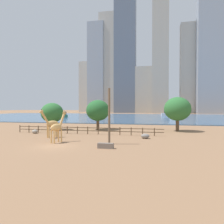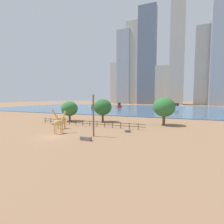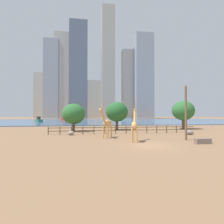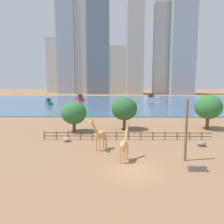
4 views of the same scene
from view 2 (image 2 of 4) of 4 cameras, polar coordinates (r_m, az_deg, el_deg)
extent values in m
plane|color=#8C6647|center=(104.75, 11.49, 1.08)|extent=(400.00, 400.00, 0.00)
cube|color=#3D6084|center=(101.81, 11.16, 1.04)|extent=(180.00, 86.00, 0.20)
cylinder|color=tan|center=(37.95, -17.14, -4.03)|extent=(0.29, 0.29, 1.78)
cylinder|color=tan|center=(38.49, -17.32, -3.92)|extent=(0.29, 0.29, 1.78)
cylinder|color=tan|center=(38.26, -15.12, -3.91)|extent=(0.29, 0.29, 1.78)
cylinder|color=tan|center=(38.79, -15.32, -3.80)|extent=(0.29, 0.29, 1.78)
ellipsoid|color=tan|center=(38.21, -16.26, -2.14)|extent=(1.83, 2.04, 1.03)
cylinder|color=tan|center=(37.84, -18.12, -0.64)|extent=(1.03, 1.20, 1.86)
ellipsoid|color=tan|center=(37.68, -18.90, 0.61)|extent=(0.72, 0.79, 0.68)
cone|color=brown|center=(37.58, -18.89, 1.06)|extent=(0.13, 0.13, 0.19)
cone|color=brown|center=(37.74, -18.93, 1.07)|extent=(0.13, 0.13, 0.19)
cylinder|color=tan|center=(33.87, -16.44, -5.13)|extent=(0.25, 0.25, 1.70)
cylinder|color=tan|center=(33.44, -15.94, -5.25)|extent=(0.25, 0.25, 1.70)
cylinder|color=tan|center=(33.18, -18.34, -5.38)|extent=(0.25, 0.25, 1.70)
cylinder|color=tan|center=(32.74, -17.86, -5.50)|extent=(0.25, 0.25, 1.70)
ellipsoid|color=tan|center=(33.13, -17.19, -3.37)|extent=(1.28, 2.01, 0.98)
cylinder|color=tan|center=(33.61, -15.62, -1.44)|extent=(0.62, 1.14, 1.81)
ellipsoid|color=tan|center=(33.77, -15.07, 0.03)|extent=(0.51, 0.78, 0.62)
cone|color=brown|center=(33.81, -15.16, 0.52)|extent=(0.11, 0.11, 0.18)
cone|color=brown|center=(33.68, -15.01, 0.51)|extent=(0.11, 0.11, 0.18)
cylinder|color=brown|center=(29.36, -6.09, -1.18)|extent=(0.28, 0.28, 7.06)
ellipsoid|color=gray|center=(44.96, -18.48, -3.41)|extent=(1.03, 0.93, 0.70)
ellipsoid|color=gray|center=(33.47, 5.06, -5.92)|extent=(1.25, 0.96, 0.72)
cube|color=#72665B|center=(27.25, -8.54, -8.56)|extent=(1.80, 0.60, 0.60)
cylinder|color=#4C3826|center=(48.26, -21.01, -2.58)|extent=(0.14, 0.14, 1.30)
cylinder|color=#4C3826|center=(46.98, -19.34, -2.72)|extent=(0.14, 0.14, 1.30)
cylinder|color=#4C3826|center=(45.75, -17.58, -2.87)|extent=(0.14, 0.14, 1.30)
cylinder|color=#4C3826|center=(44.56, -15.73, -3.03)|extent=(0.14, 0.14, 1.30)
cylinder|color=#4C3826|center=(43.43, -13.77, -3.19)|extent=(0.14, 0.14, 1.30)
cylinder|color=#4C3826|center=(42.35, -11.71, -3.35)|extent=(0.14, 0.14, 1.30)
cylinder|color=#4C3826|center=(41.32, -9.55, -3.52)|extent=(0.14, 0.14, 1.30)
cylinder|color=#4C3826|center=(40.36, -7.28, -3.69)|extent=(0.14, 0.14, 1.30)
cylinder|color=#4C3826|center=(39.46, -4.90, -3.86)|extent=(0.14, 0.14, 1.30)
cylinder|color=#4C3826|center=(38.63, -2.41, -4.03)|extent=(0.14, 0.14, 1.30)
cylinder|color=#4C3826|center=(37.88, 0.18, -4.20)|extent=(0.14, 0.14, 1.30)
cylinder|color=#4C3826|center=(37.22, 2.87, -4.37)|extent=(0.14, 0.14, 1.30)
cylinder|color=#4C3826|center=(36.63, 5.65, -4.53)|extent=(0.14, 0.14, 1.30)
cylinder|color=#4C3826|center=(36.14, 8.52, -4.69)|extent=(0.14, 0.14, 1.30)
cube|color=#4C3826|center=(40.39, -7.52, -3.03)|extent=(26.10, 0.08, 0.10)
cube|color=#4C3826|center=(40.46, -7.52, -3.76)|extent=(26.10, 0.08, 0.10)
cylinder|color=brown|center=(47.15, -3.04, -1.98)|extent=(0.58, 0.58, 2.05)
ellipsoid|color=#26602D|center=(46.89, -3.06, 1.61)|extent=(4.81, 4.81, 4.33)
cylinder|color=brown|center=(49.98, -13.65, -1.94)|extent=(0.58, 0.58, 1.67)
ellipsoid|color=#2D6B33|center=(49.75, -13.71, 1.09)|extent=(4.54, 4.54, 4.09)
cylinder|color=brown|center=(43.19, 16.56, -2.64)|extent=(0.64, 0.64, 2.27)
ellipsoid|color=#2D6B33|center=(42.91, 16.66, 1.57)|extent=(5.11, 5.11, 4.60)
cube|color=#B22D28|center=(112.98, 2.32, 1.90)|extent=(5.36, 7.46, 1.41)
cube|color=#333338|center=(112.03, 2.37, 2.67)|extent=(2.63, 3.03, 1.69)
cylinder|color=silver|center=(113.22, 2.31, 3.51)|extent=(0.16, 0.16, 4.94)
cube|color=#337259|center=(100.28, -6.27, 1.42)|extent=(4.43, 5.72, 1.09)
cube|color=#333338|center=(100.90, -6.28, 2.12)|extent=(2.12, 2.36, 1.31)
cube|color=silver|center=(109.94, 20.79, 1.51)|extent=(7.24, 3.41, 1.39)
cube|color=#333338|center=(109.78, 20.36, 2.32)|extent=(2.71, 1.99, 1.67)
cube|color=#B7B2A8|center=(173.49, 27.67, 13.10)|extent=(13.33, 9.09, 66.61)
cube|color=slate|center=(179.16, 11.38, 17.45)|extent=(16.78, 8.80, 92.34)
cube|color=#ADA89E|center=(173.68, 20.61, 19.75)|extent=(11.86, 13.93, 104.67)
cube|color=#939EAD|center=(168.20, 32.37, 15.48)|extent=(16.95, 10.95, 79.83)
cube|color=#ADA89E|center=(173.42, 15.76, 8.35)|extent=(16.84, 9.71, 35.87)
cube|color=#B7B2A8|center=(205.01, 1.39, 9.33)|extent=(10.60, 10.29, 45.71)
cube|color=#B7B2A8|center=(190.50, 7.38, 15.47)|extent=(17.08, 8.66, 84.11)
cube|color=#939EAD|center=(193.45, 4.06, 14.21)|extent=(13.96, 11.58, 76.69)
camera|label=1|loc=(8.14, -74.88, -12.07)|focal=35.00mm
camera|label=3|loc=(27.37, -57.42, -4.37)|focal=28.00mm
camera|label=4|loc=(22.24, -64.12, 8.09)|focal=35.00mm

